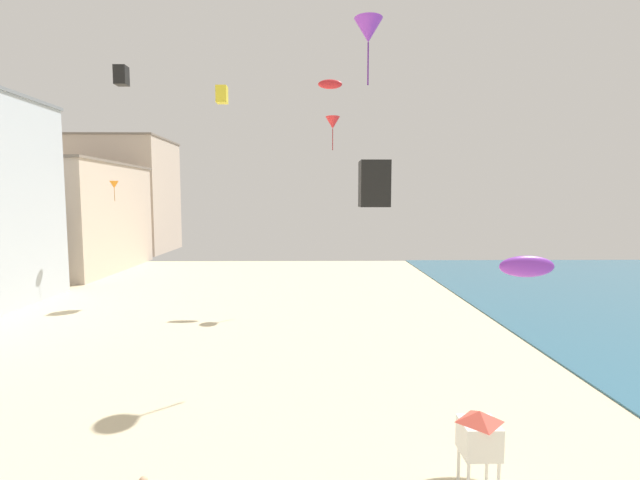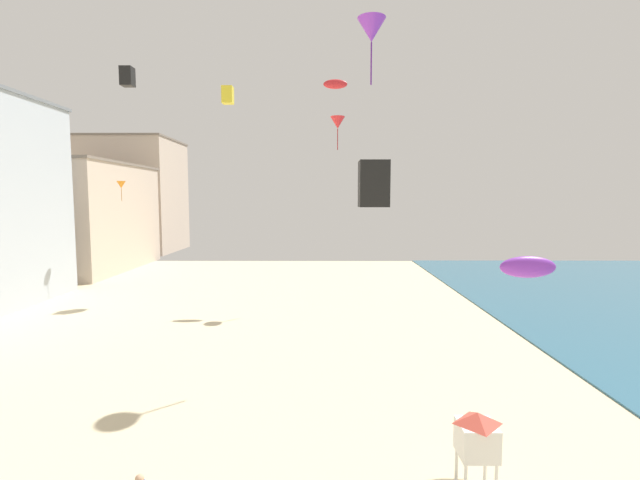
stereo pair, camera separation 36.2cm
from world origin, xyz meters
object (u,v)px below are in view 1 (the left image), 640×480
at_px(kite_black_box, 121,76).
at_px(kite_black_box_2, 374,184).
at_px(kite_orange_delta, 114,185).
at_px(kite_yellow_box, 222,95).
at_px(kite_purple_parafoil_2, 527,266).
at_px(kite_purple_delta, 368,31).
at_px(kite_red_delta, 333,123).
at_px(lifeguard_stand, 479,433).
at_px(kite_red_parafoil, 330,84).

bearing_deg(kite_black_box, kite_black_box_2, -47.07).
xyz_separation_m(kite_orange_delta, kite_black_box_2, (21.24, -26.80, -0.82)).
relative_size(kite_orange_delta, kite_yellow_box, 1.17).
height_order(kite_purple_parafoil_2, kite_purple_delta, kite_purple_delta).
bearing_deg(kite_orange_delta, kite_red_delta, -10.50).
bearing_deg(kite_yellow_box, kite_black_box, -117.61).
bearing_deg(lifeguard_stand, kite_black_box, 146.68).
distance_m(kite_orange_delta, kite_red_delta, 21.64).
bearing_deg(kite_purple_parafoil_2, kite_red_delta, 105.22).
height_order(lifeguard_stand, kite_red_delta, kite_red_delta).
bearing_deg(kite_black_box_2, kite_red_parafoil, 91.65).
distance_m(lifeguard_stand, kite_red_parafoil, 34.15).
relative_size(kite_orange_delta, kite_red_parafoil, 0.87).
height_order(lifeguard_stand, kite_yellow_box, kite_yellow_box).
distance_m(lifeguard_stand, kite_orange_delta, 39.76).
relative_size(kite_purple_delta, kite_black_box_2, 2.21).
distance_m(kite_orange_delta, kite_black_box_2, 34.20).
bearing_deg(kite_purple_delta, kite_red_delta, 96.83).
xyz_separation_m(kite_red_parafoil, kite_black_box, (-15.66, -7.74, -1.34)).
xyz_separation_m(kite_red_delta, kite_black_box, (-15.81, -5.34, 2.49)).
bearing_deg(kite_purple_parafoil_2, lifeguard_stand, -129.64).
bearing_deg(lifeguard_stand, kite_purple_delta, 112.26).
bearing_deg(kite_yellow_box, kite_black_box_2, -68.35).
xyz_separation_m(kite_red_delta, kite_red_parafoil, (-0.14, 2.40, 3.84)).
xyz_separation_m(kite_purple_parafoil_2, kite_black_box_2, (-5.72, 0.19, 3.06)).
distance_m(kite_black_box, kite_purple_delta, 18.84).
xyz_separation_m(lifeguard_stand, kite_black_box, (-19.17, 21.37, 16.15)).
xyz_separation_m(lifeguard_stand, kite_orange_delta, (-24.01, 30.54, 8.47)).
xyz_separation_m(kite_red_delta, kite_purple_delta, (1.52, -12.69, 3.14)).
relative_size(lifeguard_stand, kite_red_delta, 0.89).
bearing_deg(lifeguard_stand, kite_purple_parafoil_2, 65.15).
distance_m(kite_yellow_box, kite_black_box_2, 31.41).
relative_size(kite_red_parafoil, kite_purple_delta, 0.58).
distance_m(kite_purple_delta, kite_black_box_2, 13.79).
bearing_deg(kite_red_parafoil, kite_yellow_box, 166.55).
height_order(kite_orange_delta, kite_purple_parafoil_2, kite_orange_delta).
bearing_deg(lifeguard_stand, kite_red_parafoil, 111.65).
height_order(kite_orange_delta, kite_purple_delta, kite_purple_delta).
height_order(kite_black_box, kite_purple_delta, kite_purple_delta).
bearing_deg(kite_black_box, kite_yellow_box, 62.39).
height_order(kite_yellow_box, kite_red_parafoil, kite_red_parafoil).
bearing_deg(kite_black_box, kite_purple_parafoil_2, -38.87).
distance_m(kite_orange_delta, kite_black_box, 12.91).
xyz_separation_m(kite_yellow_box, kite_purple_parafoil_2, (16.77, -28.03, -12.51)).
bearing_deg(kite_orange_delta, kite_black_box, -62.14).
relative_size(lifeguard_stand, kite_black_box_2, 1.50).
distance_m(kite_red_delta, kite_purple_parafoil_2, 25.66).
xyz_separation_m(kite_orange_delta, kite_red_parafoil, (20.51, -1.43, 9.03)).
distance_m(kite_orange_delta, kite_purple_parafoil_2, 38.34).
bearing_deg(kite_yellow_box, kite_red_delta, -24.96).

